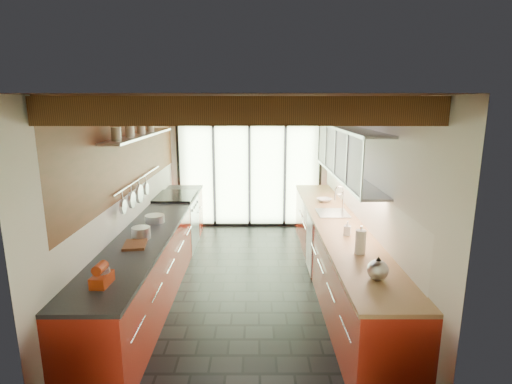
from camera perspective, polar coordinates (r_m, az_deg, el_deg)
ground at (r=5.91m, az=-1.30°, el=-12.78°), size 5.50×5.50×0.00m
room_shell at (r=5.41m, az=-1.39°, el=3.24°), size 5.50×5.50×5.50m
ceiling_beams at (r=5.71m, az=-1.35°, el=11.89°), size 3.14×5.06×4.90m
glass_door at (r=8.07m, az=-0.96°, el=6.44°), size 2.95×0.10×2.90m
left_counter at (r=5.89m, az=-13.95°, el=-8.37°), size 0.68×5.00×0.92m
range_stove at (r=7.23m, az=-11.26°, el=-4.20°), size 0.66×0.90×0.97m
right_counter at (r=5.84m, az=11.41°, el=-8.44°), size 0.68×5.00×0.92m
sink_assembly at (r=6.06m, az=11.01°, el=-2.67°), size 0.45×0.52×0.43m
upper_cabinets_right at (r=5.82m, az=12.95°, el=5.55°), size 0.34×3.00×3.00m
left_wall_fixtures at (r=5.74m, az=-16.23°, el=5.58°), size 0.28×2.60×0.96m
stand_mixer at (r=3.95m, az=-21.15°, el=-11.11°), size 0.15×0.25×0.22m
pot_large at (r=5.07m, az=-16.10°, el=-5.62°), size 0.29×0.29×0.14m
pot_small at (r=5.70m, az=-14.27°, el=-3.72°), size 0.29×0.29×0.10m
cutting_board at (r=4.86m, az=-16.89°, el=-7.20°), size 0.29×0.38×0.03m
kettle at (r=3.97m, az=17.01°, el=-10.43°), size 0.20×0.25×0.24m
paper_towel at (r=4.53m, az=14.70°, el=-6.95°), size 0.15×0.15×0.32m
soap_bottle at (r=5.11m, az=12.93°, el=-5.06°), size 0.11×0.11×0.18m
bowl at (r=6.74m, az=9.72°, el=-1.14°), size 0.31×0.31×0.06m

